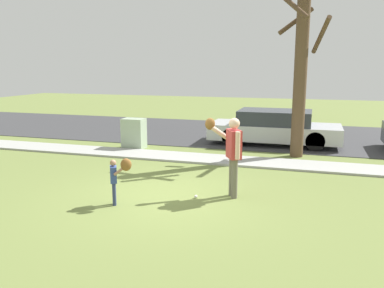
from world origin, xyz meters
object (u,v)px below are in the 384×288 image
(person_child, at_px, (117,174))
(parked_sedan_silver, at_px, (274,128))
(baseball, at_px, (196,197))
(person_adult, at_px, (232,149))
(street_tree_near, at_px, (301,59))
(utility_cabinet, at_px, (134,133))

(person_child, distance_m, parked_sedan_silver, 7.82)
(baseball, distance_m, parked_sedan_silver, 6.67)
(person_adult, height_order, street_tree_near, street_tree_near)
(person_adult, height_order, utility_cabinet, person_adult)
(baseball, relative_size, utility_cabinet, 0.07)
(utility_cabinet, xyz_separation_m, parked_sedan_silver, (4.56, 2.11, 0.10))
(person_child, distance_m, baseball, 1.76)
(baseball, xyz_separation_m, street_tree_near, (1.89, 4.81, 2.98))
(person_child, bearing_deg, baseball, 3.48)
(utility_cabinet, height_order, parked_sedan_silver, parked_sedan_silver)
(baseball, distance_m, utility_cabinet, 5.71)
(person_child, relative_size, parked_sedan_silver, 0.22)
(person_adult, distance_m, baseball, 1.29)
(person_child, height_order, street_tree_near, street_tree_near)
(utility_cabinet, relative_size, street_tree_near, 0.18)
(street_tree_near, height_order, parked_sedan_silver, street_tree_near)
(person_adult, xyz_separation_m, parked_sedan_silver, (0.32, 6.23, -0.44))
(parked_sedan_silver, bearing_deg, person_child, -108.00)
(person_adult, bearing_deg, person_child, 1.36)
(baseball, xyz_separation_m, parked_sedan_silver, (1.02, 6.56, 0.58))
(person_adult, xyz_separation_m, person_child, (-2.10, -1.21, -0.41))
(person_child, bearing_deg, street_tree_near, 31.40)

